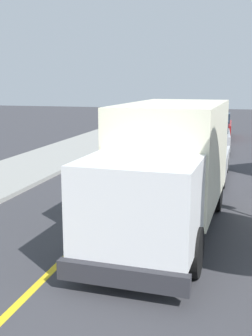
% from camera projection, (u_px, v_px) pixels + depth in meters
% --- Properties ---
extents(centre_line_yellow, '(0.16, 56.00, 0.01)m').
position_uv_depth(centre_line_yellow, '(112.00, 212.00, 12.49)').
color(centre_line_yellow, gold).
rests_on(centre_line_yellow, ground).
extents(box_truck, '(2.67, 7.26, 3.20)m').
position_uv_depth(box_truck, '(168.00, 162.00, 10.72)').
color(box_truck, '#F2EDCC').
rests_on(box_truck, ground).
extents(parked_car_near, '(1.83, 4.41, 1.67)m').
position_uv_depth(parked_car_near, '(204.00, 159.00, 16.64)').
color(parked_car_near, silver).
rests_on(parked_car_near, ground).
extents(parked_car_mid, '(2.02, 4.48, 1.67)m').
position_uv_depth(parked_car_mid, '(213.00, 136.00, 23.54)').
color(parked_car_mid, '#B7B7BC').
rests_on(parked_car_mid, ground).
extents(parked_car_far, '(1.89, 4.44, 1.67)m').
position_uv_depth(parked_car_far, '(218.00, 126.00, 28.91)').
color(parked_car_far, maroon).
rests_on(parked_car_far, ground).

